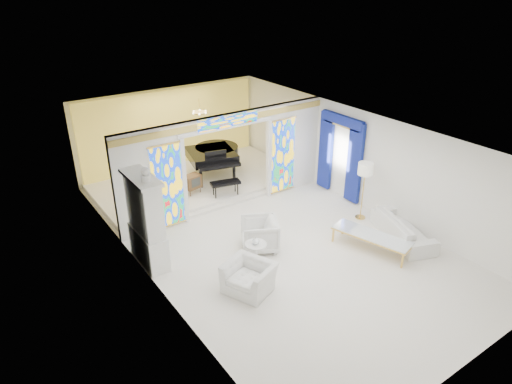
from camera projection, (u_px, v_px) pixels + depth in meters
floor at (266, 234)px, 12.87m from camera, size 12.00×12.00×0.00m
ceiling at (267, 132)px, 11.56m from camera, size 7.00×12.00×0.02m
wall_back at (170, 129)px, 16.64m from camera, size 7.00×0.02×3.00m
wall_front at (474, 308)px, 7.79m from camera, size 7.00×0.02×3.00m
wall_left at (143, 223)px, 10.41m from camera, size 0.02×12.00×3.00m
wall_right at (359, 158)px, 14.02m from camera, size 0.02×12.00×3.00m
partition_wall at (227, 158)px, 13.62m from camera, size 7.00×0.22×3.00m
stained_glass_left at (168, 186)px, 12.65m from camera, size 0.90×0.04×2.40m
stained_glass_right at (283, 156)px, 14.74m from camera, size 0.90×0.04×2.40m
stained_glass_transom at (228, 121)px, 13.03m from camera, size 2.00×0.04×0.34m
alcove_platform at (197, 181)px, 15.85m from camera, size 6.80×3.80×0.18m
gold_curtain_back at (171, 130)px, 16.55m from camera, size 6.70×0.10×2.90m
chandelier at (200, 112)px, 14.81m from camera, size 0.48×0.48×0.30m
blue_drapes at (340, 150)px, 14.45m from camera, size 0.14×1.85×2.65m
china_cabinet at (146, 221)px, 11.14m from camera, size 0.56×1.46×2.72m
armchair_left at (249, 277)px, 10.46m from camera, size 1.28×1.35×0.70m
armchair_right at (260, 234)px, 12.02m from camera, size 1.26×1.25×0.86m
sofa at (403, 228)px, 12.52m from camera, size 1.58×2.36×0.64m
side_table at (256, 252)px, 11.26m from camera, size 0.70×0.70×0.67m
vase at (256, 240)px, 11.12m from camera, size 0.23×0.23×0.19m
coffee_table at (372, 236)px, 11.94m from camera, size 1.21×2.20×0.47m
floor_lamp at (365, 172)px, 13.05m from camera, size 0.56×0.56×1.77m
grand_piano at (214, 154)px, 15.82m from camera, size 2.26×3.02×1.16m
tv_console at (192, 182)px, 14.64m from camera, size 0.61×0.47×0.63m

